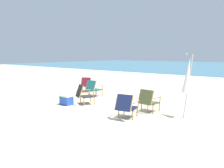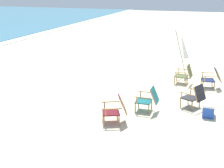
{
  "view_description": "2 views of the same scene",
  "coord_description": "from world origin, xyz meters",
  "px_view_note": "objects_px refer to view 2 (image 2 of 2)",
  "views": [
    {
      "loc": [
        4.66,
        -5.93,
        1.99
      ],
      "look_at": [
        -1.2,
        1.61,
        0.61
      ],
      "focal_mm": 32.0,
      "sensor_mm": 36.0,
      "label": 1
    },
    {
      "loc": [
        -11.03,
        -0.9,
        3.85
      ],
      "look_at": [
        -1.16,
        2.47,
        0.55
      ],
      "focal_mm": 50.0,
      "sensor_mm": 36.0,
      "label": 2
    }
  ],
  "objects_px": {
    "beach_chair_back_right": "(116,109)",
    "cooler_box": "(209,110)",
    "beach_chair_back_left": "(149,98)",
    "beach_chair_front_left": "(195,96)",
    "beach_chair_front_right": "(212,78)",
    "umbrella_furled_white": "(183,46)",
    "beach_chair_far_center": "(185,74)"
  },
  "relations": [
    {
      "from": "umbrella_furled_white",
      "to": "cooler_box",
      "type": "xyz_separation_m",
      "value": [
        -4.34,
        -1.34,
        -1.14
      ]
    },
    {
      "from": "beach_chair_front_left",
      "to": "umbrella_furled_white",
      "type": "distance_m",
      "value": 4.02
    },
    {
      "from": "beach_chair_front_left",
      "to": "umbrella_furled_white",
      "type": "relative_size",
      "value": 0.42
    },
    {
      "from": "beach_chair_front_right",
      "to": "beach_chair_front_left",
      "type": "relative_size",
      "value": 0.96
    },
    {
      "from": "beach_chair_back_right",
      "to": "cooler_box",
      "type": "distance_m",
      "value": 2.9
    },
    {
      "from": "beach_chair_back_right",
      "to": "umbrella_furled_white",
      "type": "bearing_deg",
      "value": -12.03
    },
    {
      "from": "umbrella_furled_white",
      "to": "beach_chair_front_left",
      "type": "bearing_deg",
      "value": -167.36
    },
    {
      "from": "beach_chair_front_right",
      "to": "umbrella_furled_white",
      "type": "xyz_separation_m",
      "value": [
        1.43,
        1.34,
        0.92
      ]
    },
    {
      "from": "beach_chair_front_right",
      "to": "beach_chair_far_center",
      "type": "bearing_deg",
      "value": 78.92
    },
    {
      "from": "beach_chair_front_right",
      "to": "cooler_box",
      "type": "bearing_deg",
      "value": 179.91
    },
    {
      "from": "beach_chair_back_left",
      "to": "cooler_box",
      "type": "height_order",
      "value": "beach_chair_back_left"
    },
    {
      "from": "beach_chair_back_left",
      "to": "beach_chair_front_left",
      "type": "xyz_separation_m",
      "value": [
        0.73,
        -1.36,
        0.0
      ]
    },
    {
      "from": "umbrella_furled_white",
      "to": "beach_chair_back_left",
      "type": "bearing_deg",
      "value": 173.67
    },
    {
      "from": "beach_chair_front_left",
      "to": "beach_chair_back_right",
      "type": "bearing_deg",
      "value": 132.19
    },
    {
      "from": "beach_chair_back_right",
      "to": "cooler_box",
      "type": "xyz_separation_m",
      "value": [
        1.36,
        -2.55,
        -0.23
      ]
    },
    {
      "from": "beach_chair_back_left",
      "to": "cooler_box",
      "type": "xyz_separation_m",
      "value": [
        0.21,
        -1.84,
        -0.23
      ]
    },
    {
      "from": "beach_chair_front_left",
      "to": "cooler_box",
      "type": "distance_m",
      "value": 0.74
    },
    {
      "from": "beach_chair_back_left",
      "to": "beach_chair_back_right",
      "type": "height_order",
      "value": "beach_chair_back_right"
    },
    {
      "from": "beach_chair_back_left",
      "to": "beach_chair_back_right",
      "type": "bearing_deg",
      "value": 148.28
    },
    {
      "from": "cooler_box",
      "to": "beach_chair_front_left",
      "type": "bearing_deg",
      "value": 42.81
    },
    {
      "from": "beach_chair_front_left",
      "to": "beach_chair_back_left",
      "type": "bearing_deg",
      "value": 118.17
    },
    {
      "from": "beach_chair_far_center",
      "to": "cooler_box",
      "type": "bearing_deg",
      "value": -161.08
    },
    {
      "from": "beach_chair_far_center",
      "to": "beach_chair_front_right",
      "type": "distance_m",
      "value": 1.1
    },
    {
      "from": "beach_chair_back_left",
      "to": "cooler_box",
      "type": "bearing_deg",
      "value": -83.36
    },
    {
      "from": "beach_chair_far_center",
      "to": "beach_chair_front_left",
      "type": "distance_m",
      "value": 2.67
    },
    {
      "from": "beach_chair_back_right",
      "to": "cooler_box",
      "type": "relative_size",
      "value": 1.79
    },
    {
      "from": "beach_chair_far_center",
      "to": "beach_chair_back_right",
      "type": "xyz_separation_m",
      "value": [
        -4.49,
        1.48,
        -0.0
      ]
    },
    {
      "from": "beach_chair_front_right",
      "to": "beach_chair_back_right",
      "type": "relative_size",
      "value": 0.94
    },
    {
      "from": "beach_chair_far_center",
      "to": "beach_chair_front_right",
      "type": "height_order",
      "value": "beach_chair_far_center"
    },
    {
      "from": "beach_chair_front_left",
      "to": "umbrella_furled_white",
      "type": "bearing_deg",
      "value": 12.64
    },
    {
      "from": "beach_chair_back_left",
      "to": "beach_chair_front_right",
      "type": "distance_m",
      "value": 3.63
    },
    {
      "from": "beach_chair_front_right",
      "to": "beach_chair_back_right",
      "type": "xyz_separation_m",
      "value": [
        -4.28,
        2.56,
        0.0
      ]
    }
  ]
}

